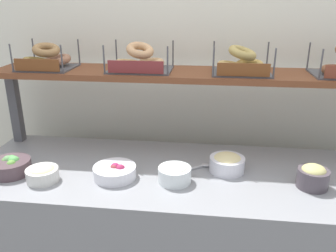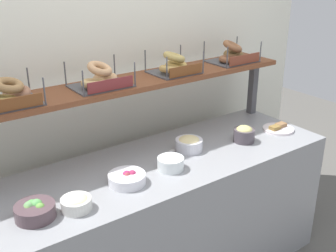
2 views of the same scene
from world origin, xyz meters
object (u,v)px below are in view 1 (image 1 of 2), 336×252
Objects in this scene: bowl_veggie_mix at (11,166)px; bowl_beet_salad at (115,172)px; bowl_cream_cheese at (175,173)px; bagel_basket_plain at (140,62)px; bowl_hummus at (313,176)px; bagel_basket_sesame at (241,64)px; bagel_basket_everything at (47,59)px; serving_spoon_near_plate at (199,167)px; bowl_potato_salad at (42,173)px; bowl_egg_salad at (227,163)px.

bowl_beet_salad is at bearing 2.45° from bowl_veggie_mix.
bagel_basket_plain is at bearing 121.29° from bowl_cream_cheese.
bagel_basket_sesame is at bearing 133.61° from bowl_hummus.
bowl_hummus is 0.60m from bowl_cream_cheese.
bowl_cream_cheese is 0.91m from bagel_basket_everything.
serving_spoon_near_plate is 0.54× the size of bagel_basket_sesame.
bowl_cream_cheese is 0.94× the size of serving_spoon_near_plate.
bowl_egg_salad reaches higher than bowl_potato_salad.
serving_spoon_near_plate is at bearing 10.49° from bowl_veggie_mix.
bagel_basket_sesame is at bearing 19.43° from bowl_veggie_mix.
bagel_basket_everything is at bearing -179.62° from bagel_basket_sesame.
bagel_basket_sesame reaches higher than bowl_potato_salad.
bagel_basket_plain is (0.56, 0.38, 0.44)m from bowl_veggie_mix.
bowl_cream_cheese is 0.61m from bagel_basket_plain.
bagel_basket_plain is (-0.22, 0.36, 0.43)m from bowl_cream_cheese.
bowl_veggie_mix is at bearing 164.75° from bowl_potato_salad.
bagel_basket_everything is at bearing 80.58° from bowl_veggie_mix.
bowl_egg_salad is at bearing 29.53° from bowl_cream_cheese.
bagel_basket_everything is (-0.12, 0.42, 0.44)m from bowl_potato_salad.
serving_spoon_near_plate is 0.55m from bagel_basket_sesame.
bowl_egg_salad is (0.24, 0.13, 0.00)m from bowl_cream_cheese.
serving_spoon_near_plate is at bearing -33.68° from bagel_basket_plain.
bagel_basket_plain reaches higher than bowl_hummus.
bowl_veggie_mix reaches higher than bowl_potato_salad.
bowl_egg_salad is at bearing 13.44° from bowl_potato_salad.
bagel_basket_sesame reaches higher than bowl_cream_cheese.
bowl_cream_cheese is at bearing -1.16° from bowl_beet_salad.
bowl_egg_salad is at bearing -5.20° from serving_spoon_near_plate.
bowl_hummus is 0.98m from bagel_basket_plain.
bowl_hummus is 0.81× the size of bowl_egg_salad.
bagel_basket_sesame is at bearing 51.23° from bowl_cream_cheese.
bowl_hummus reaches higher than bowl_veggie_mix.
bagel_basket_plain is at bearing 48.63° from bowl_potato_salad.
serving_spoon_near_plate is 0.49× the size of bagel_basket_plain.
bowl_egg_salad is 0.14m from serving_spoon_near_plate.
bagel_basket_sesame reaches higher than serving_spoon_near_plate.
bagel_basket_plain is (0.49, 0.01, -0.00)m from bagel_basket_everything.
bagel_basket_sesame is (0.88, 0.42, 0.44)m from bowl_potato_salad.
bowl_egg_salad is 1.07m from bagel_basket_everything.
bagel_basket_everything is at bearing 153.70° from bowl_cream_cheese.
bowl_beet_salad is at bearing -178.50° from bowl_hummus.
bowl_potato_salad is at bearing -163.16° from serving_spoon_near_plate.
bowl_potato_salad is 0.97× the size of bowl_cream_cheese.
bowl_hummus is 0.88m from bowl_beet_salad.
bowl_beet_salad is 0.41m from serving_spoon_near_plate.
bowl_veggie_mix is at bearing -171.56° from bowl_egg_salad.
bowl_egg_salad is at bearing -12.92° from bagel_basket_everything.
bagel_basket_plain is at bearing 157.98° from bowl_hummus.
bowl_cream_cheese reaches higher than bowl_beet_salad.
bagel_basket_plain is 0.51m from bagel_basket_sesame.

